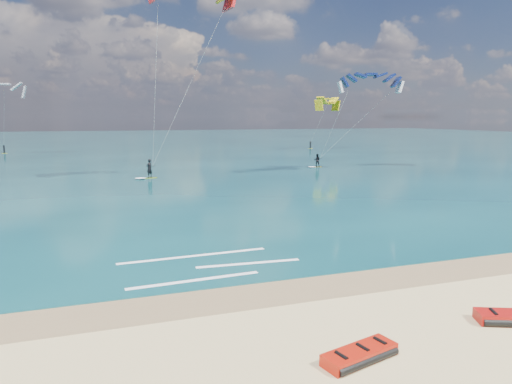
% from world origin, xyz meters
% --- Properties ---
extents(ground, '(320.00, 320.00, 0.00)m').
position_xyz_m(ground, '(0.00, 40.00, 0.00)').
color(ground, tan).
rests_on(ground, ground).
extents(wet_sand_strip, '(320.00, 2.40, 0.01)m').
position_xyz_m(wet_sand_strip, '(0.00, 3.00, 0.00)').
color(wet_sand_strip, brown).
rests_on(wet_sand_strip, ground).
extents(sea, '(320.00, 200.00, 0.04)m').
position_xyz_m(sea, '(0.00, 104.00, 0.02)').
color(sea, '#0A343B').
rests_on(sea, ground).
extents(packed_kite_left, '(2.52, 1.56, 0.37)m').
position_xyz_m(packed_kite_left, '(2.97, -2.05, 0.00)').
color(packed_kite_left, '#B81909').
rests_on(packed_kite_left, ground).
extents(kitesurfer_main, '(10.90, 6.74, 19.99)m').
position_xyz_m(kitesurfer_main, '(3.33, 33.27, 10.42)').
color(kitesurfer_main, '#A3D318').
rests_on(kitesurfer_main, sea).
extents(kitesurfer_far, '(10.32, 7.67, 12.48)m').
position_xyz_m(kitesurfer_far, '(24.29, 37.16, 6.43)').
color(kitesurfer_far, gold).
rests_on(kitesurfer_far, sea).
extents(shoreline_foam, '(7.69, 3.60, 0.01)m').
position_xyz_m(shoreline_foam, '(0.93, 6.63, 0.04)').
color(shoreline_foam, white).
rests_on(shoreline_foam, ground).
extents(distant_kites, '(81.98, 45.73, 13.21)m').
position_xyz_m(distant_kites, '(-14.31, 76.60, 5.54)').
color(distant_kites, '#93929A').
rests_on(distant_kites, ground).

